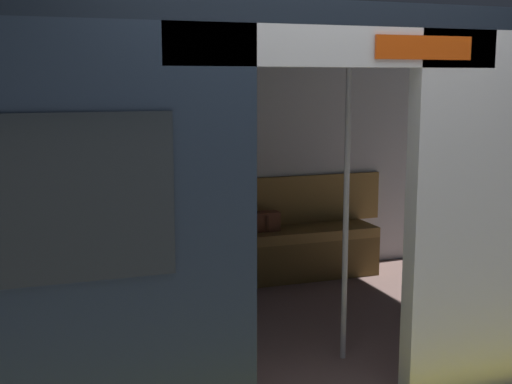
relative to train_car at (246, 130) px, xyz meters
name	(u,v)px	position (x,y,z in m)	size (l,w,h in m)	color
train_car	(246,130)	(0.00, 0.00, 0.00)	(6.40, 2.88, 2.17)	silver
bench_seat	(212,249)	(-0.05, -1.10, -1.10)	(3.11, 0.44, 0.46)	olive
person_seated	(224,212)	(-0.15, -1.05, -0.78)	(0.55, 0.70, 1.18)	#CC5933
handbag	(264,221)	(-0.56, -1.17, -0.91)	(0.26, 0.15, 0.17)	brown
book	(174,237)	(0.27, -1.13, -0.98)	(0.15, 0.22, 0.03)	#B22D2D
grab_pole_door	(233,216)	(0.34, 0.75, -0.44)	(0.04, 0.04, 2.03)	silver
grab_pole_far	(346,205)	(-0.44, 0.64, -0.44)	(0.04, 0.04, 2.03)	silver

